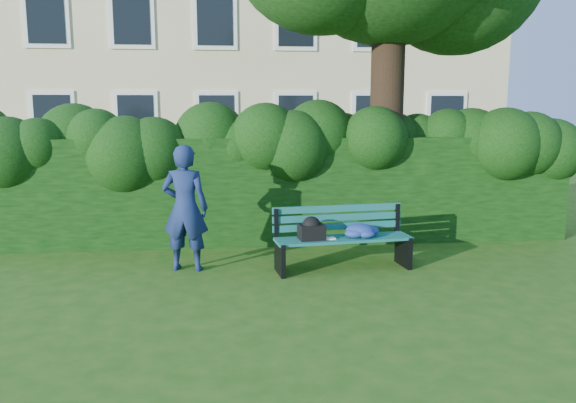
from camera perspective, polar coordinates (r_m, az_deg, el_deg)
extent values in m
plane|color=#215512|center=(7.73, 0.46, -7.69)|extent=(80.00, 80.00, 0.00)
cube|color=#C5B684|center=(21.68, -3.86, 19.29)|extent=(16.00, 8.00, 12.00)
cube|color=white|center=(18.08, -22.77, 7.82)|extent=(1.30, 0.08, 1.60)
cube|color=black|center=(18.04, -22.80, 7.82)|extent=(1.05, 0.04, 1.35)
cube|color=white|center=(17.55, -15.17, 8.19)|extent=(1.30, 0.08, 1.60)
cube|color=black|center=(17.51, -15.19, 8.19)|extent=(1.05, 0.04, 1.35)
cube|color=white|center=(17.33, -7.23, 8.43)|extent=(1.30, 0.08, 1.60)
cube|color=black|center=(17.29, -7.23, 8.43)|extent=(1.05, 0.04, 1.35)
cube|color=white|center=(17.44, 0.76, 8.51)|extent=(1.30, 0.08, 1.60)
cube|color=black|center=(17.40, 0.78, 8.51)|extent=(1.05, 0.04, 1.35)
cube|color=white|center=(17.88, 8.51, 8.43)|extent=(1.30, 0.08, 1.60)
cube|color=black|center=(17.84, 8.54, 8.43)|extent=(1.05, 0.04, 1.35)
cube|color=white|center=(18.62, 15.76, 8.22)|extent=(1.30, 0.08, 1.60)
cube|color=black|center=(18.58, 15.80, 8.22)|extent=(1.05, 0.04, 1.35)
cube|color=white|center=(18.26, -23.35, 16.62)|extent=(1.30, 0.08, 1.60)
cube|color=black|center=(18.22, -23.39, 16.64)|extent=(1.05, 0.04, 1.35)
cube|color=white|center=(17.72, -15.58, 17.27)|extent=(1.30, 0.08, 1.60)
cube|color=black|center=(17.69, -15.60, 17.29)|extent=(1.05, 0.04, 1.35)
cube|color=white|center=(17.51, -7.43, 17.63)|extent=(1.30, 0.08, 1.60)
cube|color=black|center=(17.47, -7.43, 17.65)|extent=(1.05, 0.04, 1.35)
cube|color=white|center=(17.62, 0.78, 17.65)|extent=(1.30, 0.08, 1.60)
cube|color=black|center=(17.58, 0.80, 17.67)|extent=(1.05, 0.04, 1.35)
cube|color=white|center=(18.05, 8.73, 17.35)|extent=(1.30, 0.08, 1.60)
cube|color=black|center=(18.02, 8.77, 17.37)|extent=(1.05, 0.04, 1.35)
cube|color=white|center=(18.79, 16.15, 16.78)|extent=(1.30, 0.08, 1.60)
cube|color=black|center=(18.75, 16.20, 16.80)|extent=(1.05, 0.04, 1.35)
cube|color=black|center=(9.68, -0.97, 1.25)|extent=(10.00, 1.00, 1.80)
cylinder|color=black|center=(9.87, 10.04, 11.03)|extent=(0.57, 0.57, 5.15)
cube|color=#105042|center=(7.84, 6.07, -4.09)|extent=(1.94, 0.33, 0.04)
cube|color=#105042|center=(7.95, 5.79, -3.89)|extent=(1.94, 0.33, 0.04)
cube|color=#105042|center=(8.06, 5.52, -3.70)|extent=(1.94, 0.33, 0.04)
cube|color=#105042|center=(8.17, 5.25, -3.52)|extent=(1.94, 0.33, 0.04)
cube|color=#105042|center=(8.22, 5.10, -2.51)|extent=(1.94, 0.27, 0.10)
cube|color=#105042|center=(8.20, 5.09, -1.61)|extent=(1.94, 0.27, 0.10)
cube|color=#105042|center=(8.19, 5.08, -0.70)|extent=(1.94, 0.27, 0.10)
cube|color=black|center=(7.83, -0.83, -5.80)|extent=(0.12, 0.50, 0.44)
cube|color=black|center=(7.98, -1.23, -2.34)|extent=(0.07, 0.07, 0.45)
cube|color=black|center=(7.73, -0.76, -4.32)|extent=(0.11, 0.42, 0.05)
cube|color=black|center=(8.39, 11.64, -4.95)|extent=(0.12, 0.50, 0.44)
cube|color=black|center=(8.53, 11.02, -1.73)|extent=(0.07, 0.07, 0.45)
cube|color=black|center=(8.30, 11.83, -3.56)|extent=(0.11, 0.42, 0.05)
cube|color=white|center=(7.88, 4.14, -3.76)|extent=(0.19, 0.15, 0.02)
cube|color=black|center=(7.85, 2.40, -3.09)|extent=(0.38, 0.33, 0.21)
imported|color=navy|center=(8.01, -10.41, -0.66)|extent=(0.72, 0.54, 1.79)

